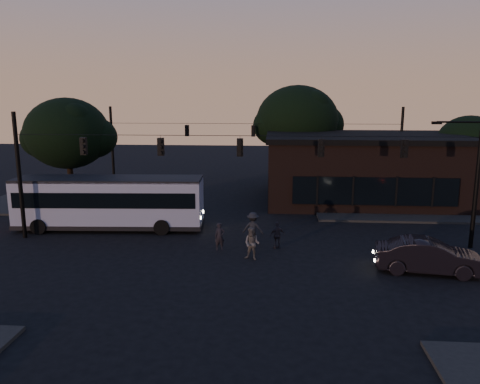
# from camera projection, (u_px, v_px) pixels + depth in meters

# --- Properties ---
(ground) EXTENTS (120.00, 120.00, 0.00)m
(ground) POSITION_uv_depth(u_px,v_px,m) (234.00, 267.00, 23.32)
(ground) COLOR black
(ground) RESTS_ON ground
(sidewalk_far_right) EXTENTS (14.00, 10.00, 0.15)m
(sidewalk_far_right) POSITION_uv_depth(u_px,v_px,m) (404.00, 206.00, 36.11)
(sidewalk_far_right) COLOR black
(sidewalk_far_right) RESTS_ON ground
(sidewalk_far_left) EXTENTS (14.00, 10.00, 0.15)m
(sidewalk_far_left) POSITION_uv_depth(u_px,v_px,m) (78.00, 200.00, 38.00)
(sidewalk_far_left) COLOR black
(sidewalk_far_left) RESTS_ON ground
(building) EXTENTS (15.40, 10.41, 5.40)m
(building) POSITION_uv_depth(u_px,v_px,m) (362.00, 168.00, 37.74)
(building) COLOR black
(building) RESTS_ON ground
(tree_behind) EXTENTS (7.60, 7.60, 9.43)m
(tree_behind) POSITION_uv_depth(u_px,v_px,m) (297.00, 121.00, 43.30)
(tree_behind) COLOR black
(tree_behind) RESTS_ON ground
(tree_right) EXTENTS (5.20, 5.20, 6.86)m
(tree_right) POSITION_uv_depth(u_px,v_px,m) (469.00, 142.00, 38.68)
(tree_right) COLOR black
(tree_right) RESTS_ON ground
(tree_left) EXTENTS (6.40, 6.40, 8.30)m
(tree_left) POSITION_uv_depth(u_px,v_px,m) (67.00, 134.00, 35.94)
(tree_left) COLOR black
(tree_left) RESTS_ON ground
(signal_rig_near) EXTENTS (26.24, 0.30, 7.50)m
(signal_rig_near) POSITION_uv_depth(u_px,v_px,m) (240.00, 167.00, 26.34)
(signal_rig_near) COLOR black
(signal_rig_near) RESTS_ON ground
(signal_rig_far) EXTENTS (26.24, 0.30, 7.50)m
(signal_rig_far) POSITION_uv_depth(u_px,v_px,m) (253.00, 144.00, 42.03)
(signal_rig_far) COLOR black
(signal_rig_far) RESTS_ON ground
(bus) EXTENTS (11.95, 3.40, 3.33)m
(bus) POSITION_uv_depth(u_px,v_px,m) (110.00, 200.00, 29.71)
(bus) COLOR #8187A5
(bus) RESTS_ON ground
(car) EXTENTS (5.16, 2.42, 1.64)m
(car) POSITION_uv_depth(u_px,v_px,m) (429.00, 256.00, 22.39)
(car) COLOR black
(car) RESTS_ON ground
(pedestrian_a) EXTENTS (0.63, 0.49, 1.54)m
(pedestrian_a) POSITION_uv_depth(u_px,v_px,m) (220.00, 236.00, 25.75)
(pedestrian_a) COLOR black
(pedestrian_a) RESTS_ON ground
(pedestrian_b) EXTENTS (1.00, 0.88, 1.71)m
(pedestrian_b) POSITION_uv_depth(u_px,v_px,m) (252.00, 244.00, 24.21)
(pedestrian_b) COLOR #4F4B48
(pedestrian_b) RESTS_ON ground
(pedestrian_c) EXTENTS (0.97, 0.71, 1.54)m
(pedestrian_c) POSITION_uv_depth(u_px,v_px,m) (277.00, 235.00, 26.01)
(pedestrian_c) COLOR black
(pedestrian_c) RESTS_ON ground
(pedestrian_d) EXTENTS (1.29, 0.84, 1.88)m
(pedestrian_d) POSITION_uv_depth(u_px,v_px,m) (253.00, 228.00, 26.75)
(pedestrian_d) COLOR black
(pedestrian_d) RESTS_ON ground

